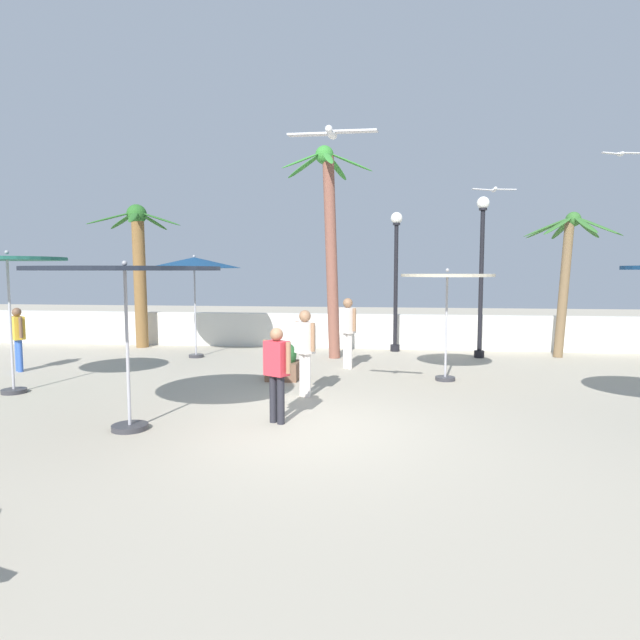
# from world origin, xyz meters

# --- Properties ---
(ground_plane) EXTENTS (56.00, 56.00, 0.00)m
(ground_plane) POSITION_xyz_m (0.00, 0.00, 0.00)
(ground_plane) COLOR #B2A893
(boundary_wall) EXTENTS (25.20, 0.30, 1.07)m
(boundary_wall) POSITION_xyz_m (0.00, 8.88, 0.53)
(boundary_wall) COLOR silver
(boundary_wall) RESTS_ON ground_plane
(patio_umbrella_0) EXTENTS (2.58, 2.58, 2.85)m
(patio_umbrella_0) POSITION_xyz_m (-3.92, 6.47, 2.62)
(patio_umbrella_0) COLOR #333338
(patio_umbrella_0) RESTS_ON ground_plane
(patio_umbrella_1) EXTENTS (2.81, 2.81, 2.57)m
(patio_umbrella_1) POSITION_xyz_m (-2.50, -0.30, 2.32)
(patio_umbrella_1) COLOR #333338
(patio_umbrella_1) RESTS_ON ground_plane
(patio_umbrella_3) EXTENTS (2.00, 2.00, 2.47)m
(patio_umbrella_3) POSITION_xyz_m (2.67, 4.08, 2.16)
(patio_umbrella_3) COLOR #333338
(patio_umbrella_3) RESTS_ON ground_plane
(patio_umbrella_4) EXTENTS (2.15, 2.15, 2.81)m
(patio_umbrella_4) POSITION_xyz_m (-5.95, 1.75, 2.47)
(patio_umbrella_4) COLOR #333338
(patio_umbrella_4) RESTS_ON ground_plane
(palm_tree_0) EXTENTS (2.51, 2.57, 5.79)m
(palm_tree_0) POSITION_xyz_m (-0.21, 6.85, 3.51)
(palm_tree_0) COLOR brown
(palm_tree_0) RESTS_ON ground_plane
(palm_tree_1) EXTENTS (2.85, 2.96, 4.48)m
(palm_tree_1) POSITION_xyz_m (-6.35, 8.19, 2.79)
(palm_tree_1) COLOR brown
(palm_tree_1) RESTS_ON ground_plane
(palm_tree_2) EXTENTS (2.62, 2.62, 4.03)m
(palm_tree_2) POSITION_xyz_m (6.31, 7.76, 2.70)
(palm_tree_2) COLOR brown
(palm_tree_2) RESTS_ON ground_plane
(lamp_post_0) EXTENTS (0.35, 0.35, 4.14)m
(lamp_post_0) POSITION_xyz_m (1.63, 8.33, 2.46)
(lamp_post_0) COLOR black
(lamp_post_0) RESTS_ON ground_plane
(lamp_post_1) EXTENTS (0.34, 0.34, 4.43)m
(lamp_post_1) POSITION_xyz_m (3.94, 7.41, 2.59)
(lamp_post_1) COLOR black
(lamp_post_1) RESTS_ON ground_plane
(guest_0) EXTENTS (0.50, 0.39, 1.53)m
(guest_0) POSITION_xyz_m (-0.34, 0.33, 0.91)
(guest_0) COLOR #26262D
(guest_0) RESTS_ON ground_plane
(guest_1) EXTENTS (0.43, 0.42, 1.75)m
(guest_1) POSITION_xyz_m (0.42, 5.29, 1.07)
(guest_1) COLOR silver
(guest_1) RESTS_ON ground_plane
(guest_2) EXTENTS (0.43, 0.42, 1.67)m
(guest_2) POSITION_xyz_m (-0.18, 2.20, 1.01)
(guest_2) COLOR silver
(guest_2) RESTS_ON ground_plane
(guest_3) EXTENTS (0.46, 0.41, 1.54)m
(guest_3) POSITION_xyz_m (-7.39, 3.89, 0.92)
(guest_3) COLOR #3359B2
(guest_3) RESTS_ON ground_plane
(seagull_0) EXTENTS (1.05, 0.38, 0.14)m
(seagull_0) POSITION_xyz_m (7.82, 8.42, 5.68)
(seagull_0) COLOR white
(seagull_1) EXTENTS (1.26, 0.39, 0.14)m
(seagull_1) POSITION_xyz_m (0.60, -0.46, 4.27)
(seagull_1) COLOR white
(seagull_2) EXTENTS (1.32, 0.38, 0.14)m
(seagull_2) POSITION_xyz_m (4.55, 9.19, 4.86)
(seagull_2) COLOR white
(planter) EXTENTS (0.70, 0.70, 0.85)m
(planter) POSITION_xyz_m (-0.91, 3.75, 0.38)
(planter) COLOR brown
(planter) RESTS_ON ground_plane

